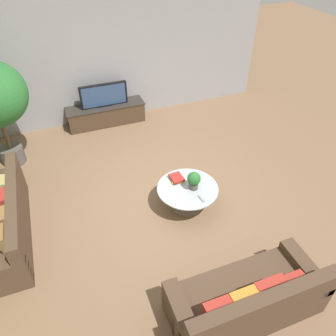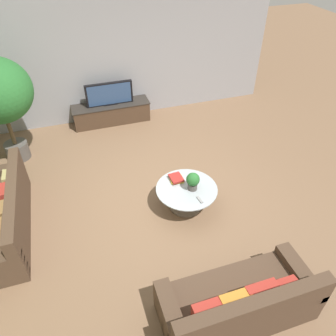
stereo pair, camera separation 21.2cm
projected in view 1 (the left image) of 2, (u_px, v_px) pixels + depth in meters
ground_plane at (161, 199)px, 5.90m from camera, size 24.00×24.00×0.00m
back_wall_stone at (111, 55)px, 7.33m from camera, size 7.40×0.12×3.00m
media_console at (106, 114)px, 7.79m from camera, size 1.82×0.50×0.47m
television at (104, 95)px, 7.48m from camera, size 1.08×0.13×0.53m
coffee_table at (187, 193)px, 5.59m from camera, size 1.04×1.04×0.41m
couch_by_wall at (1, 224)px, 5.05m from camera, size 0.84×2.20×0.84m
couch_near_entry at (247, 300)px, 4.07m from camera, size 1.93×0.84×0.84m
potted_plant_tabletop at (194, 180)px, 5.40m from camera, size 0.22×0.22×0.32m
book_stack at (177, 178)px, 5.65m from camera, size 0.24×0.27×0.07m
remote_black at (193, 180)px, 5.65m from camera, size 0.07×0.16×0.02m
remote_silver at (202, 199)px, 5.29m from camera, size 0.06×0.16×0.02m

